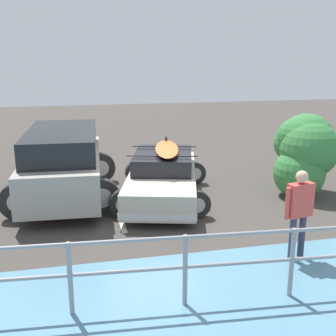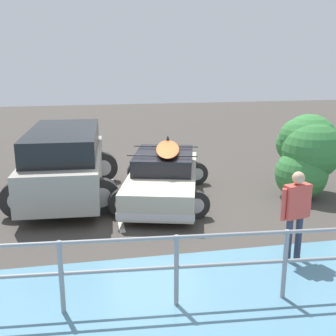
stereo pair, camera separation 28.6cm
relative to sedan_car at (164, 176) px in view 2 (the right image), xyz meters
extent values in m
cube|color=#423D38|center=(0.23, 0.20, -0.58)|extent=(44.00, 44.00, 0.02)
cube|color=silver|center=(1.21, 0.04, -0.56)|extent=(0.12, 3.93, 0.00)
cube|color=#B7B29E|center=(0.01, 0.04, -0.11)|extent=(2.63, 4.42, 0.57)
cube|color=black|center=(-0.03, -0.12, 0.38)|extent=(1.88, 2.29, 0.40)
cube|color=silver|center=(0.54, 2.00, -0.27)|extent=(1.60, 0.52, 0.14)
cube|color=silver|center=(-0.52, -1.92, -0.27)|extent=(1.60, 0.52, 0.14)
cylinder|color=black|center=(-0.44, 1.49, -0.25)|extent=(0.63, 0.18, 0.63)
cylinder|color=#B7B7BC|center=(-0.44, 1.49, -0.25)|extent=(0.34, 0.19, 0.34)
cylinder|color=black|center=(1.14, 1.06, -0.25)|extent=(0.63, 0.18, 0.63)
cylinder|color=#B7B7BC|center=(1.14, 1.06, -0.25)|extent=(0.34, 0.19, 0.34)
cylinder|color=black|center=(-1.11, -0.99, -0.25)|extent=(0.63, 0.18, 0.63)
cylinder|color=#B7B7BC|center=(-1.11, -0.99, -0.25)|extent=(0.34, 0.19, 0.34)
cylinder|color=black|center=(0.47, -1.42, -0.25)|extent=(0.63, 0.18, 0.63)
cylinder|color=#B7B7BC|center=(0.47, -1.42, -0.25)|extent=(0.34, 0.19, 0.34)
cylinder|color=black|center=(0.11, 0.40, 0.62)|extent=(1.63, 0.47, 0.03)
cylinder|color=black|center=(-0.17, -0.65, 0.62)|extent=(1.63, 0.47, 0.03)
ellipsoid|color=orange|center=(-0.13, -0.12, 0.68)|extent=(0.97, 2.18, 0.09)
cone|color=black|center=(-0.29, -0.95, 0.80)|extent=(0.10, 0.10, 0.14)
cube|color=#9E998E|center=(2.42, -0.54, 0.15)|extent=(2.00, 4.45, 0.89)
cube|color=black|center=(2.42, -0.54, 0.89)|extent=(1.81, 3.49, 0.59)
cylinder|color=black|center=(2.29, -2.81, 0.25)|extent=(0.76, 0.22, 0.75)
cylinder|color=black|center=(1.59, 0.82, -0.15)|extent=(0.83, 0.22, 0.83)
cylinder|color=#B7B7BC|center=(1.59, 0.82, -0.15)|extent=(0.46, 0.23, 0.46)
cylinder|color=black|center=(3.39, 0.72, -0.15)|extent=(0.83, 0.22, 0.83)
cylinder|color=#B7B7BC|center=(3.39, 0.72, -0.15)|extent=(0.46, 0.23, 0.46)
cylinder|color=black|center=(1.44, -1.79, -0.15)|extent=(0.83, 0.22, 0.83)
cylinder|color=#B7B7BC|center=(1.44, -1.79, -0.15)|extent=(0.46, 0.23, 0.46)
cylinder|color=black|center=(3.24, -1.89, -0.15)|extent=(0.83, 0.22, 0.83)
cylinder|color=#B7B7BC|center=(3.24, -1.89, -0.15)|extent=(0.46, 0.23, 0.46)
cylinder|color=#33384C|center=(-1.73, 3.71, -0.17)|extent=(0.12, 0.12, 0.79)
cylinder|color=#33384C|center=(-1.53, 3.76, -0.17)|extent=(0.12, 0.12, 0.79)
cube|color=#DB4C42|center=(-1.63, 3.73, 0.52)|extent=(0.49, 0.28, 0.59)
sphere|color=#D6A884|center=(-1.63, 3.73, 0.94)|extent=(0.21, 0.21, 0.21)
cylinder|color=#DB4C42|center=(-1.90, 3.67, 0.50)|extent=(0.08, 0.08, 0.56)
cylinder|color=#DB4C42|center=(-1.36, 3.79, 0.50)|extent=(0.08, 0.08, 0.56)
cylinder|color=gray|center=(-0.92, 4.84, -0.02)|extent=(0.07, 0.07, 1.08)
cylinder|color=gray|center=(0.68, 4.72, -0.02)|extent=(0.07, 0.07, 1.08)
cylinder|color=gray|center=(2.27, 4.60, -0.02)|extent=(0.07, 0.07, 1.08)
cylinder|color=gray|center=(-0.92, 4.84, 0.49)|extent=(9.57, 0.77, 0.06)
cylinder|color=gray|center=(-0.92, 4.84, 0.03)|extent=(9.57, 0.77, 0.06)
cylinder|color=#4C3828|center=(-3.53, 0.64, -0.35)|extent=(0.27, 0.27, 0.43)
sphere|color=#387F3D|center=(-3.42, 0.60, 0.04)|extent=(1.31, 1.31, 1.31)
sphere|color=#387F3D|center=(-3.73, 0.28, 0.77)|extent=(1.47, 1.47, 1.47)
sphere|color=#387F3D|center=(-3.46, 0.08, 0.71)|extent=(0.96, 0.96, 0.96)
sphere|color=#387F3D|center=(-3.70, 0.50, 0.63)|extent=(1.49, 1.49, 1.49)
sphere|color=#387F3D|center=(-3.69, 0.30, 0.41)|extent=(1.22, 1.22, 1.22)
sphere|color=#387F3D|center=(-3.51, 0.21, 0.88)|extent=(1.05, 1.05, 1.05)
camera|label=1|loc=(2.10, 9.93, 2.92)|focal=45.00mm
camera|label=2|loc=(1.82, 9.99, 2.92)|focal=45.00mm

